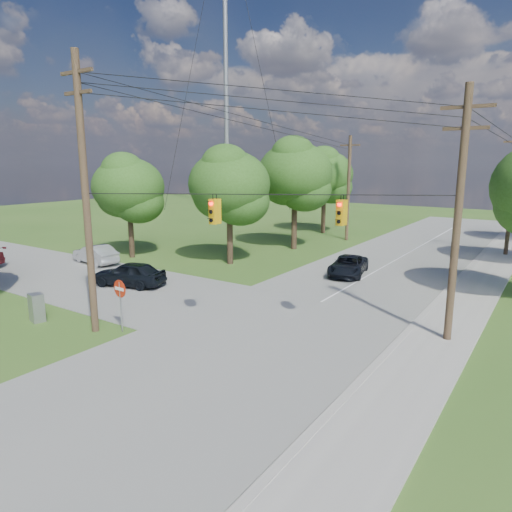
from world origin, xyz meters
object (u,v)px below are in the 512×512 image
Objects in this scene: pole_sw at (85,193)px; pole_ne at (458,214)px; car_cross_silver at (95,254)px; do_not_enter_sign at (120,294)px; pole_north_e at (512,193)px; car_cross_dark at (129,274)px; pole_north_w at (348,187)px; control_cabinet at (37,308)px; car_main_north at (348,266)px.

pole_sw is 15.51m from pole_ne.
do_not_enter_sign is at bearing 64.98° from car_cross_silver.
pole_north_e is 2.23× the size of car_cross_dark.
car_cross_dark is 1.86× the size of do_not_enter_sign.
pole_north_w reaches higher than control_cabinet.
pole_ne reaches higher than car_cross_silver.
car_cross_dark is 7.68m from car_cross_silver.
car_main_north is (17.16, 7.28, -0.07)m from car_cross_silver.
pole_sw is at bearing -89.23° from pole_north_w.
car_cross_dark reaches higher than car_cross_silver.
car_main_north is 19.07m from control_cabinet.
pole_ne reaches higher than car_cross_dark.
car_main_north is (-8.10, -13.42, -4.46)m from pole_north_e.
pole_north_w is 24.36m from car_cross_dark.
pole_sw is at bearing 60.70° from car_cross_silver.
pole_north_e is at bearing 0.00° from pole_north_w.
pole_sw is at bearing -148.32° from do_not_enter_sign.
pole_north_e reaches higher than control_cabinet.
car_main_north is (5.40, 16.18, -5.55)m from pole_sw.
pole_sw is at bearing -150.62° from pole_ne.
car_cross_dark is 7.95m from do_not_enter_sign.
pole_north_w is at bearing 122.29° from pole_ne.
do_not_enter_sign is at bearing -87.04° from pole_north_w.
control_cabinet is 0.56× the size of do_not_enter_sign.
pole_ne is at bearing -90.00° from pole_north_e.
car_main_north is at bearing -66.63° from pole_north_w.
car_cross_dark is at bearing 139.84° from do_not_enter_sign.
control_cabinet is at bearing -160.42° from do_not_enter_sign.
car_main_north is 1.92× the size of do_not_enter_sign.
pole_ne is at bearing 29.38° from pole_sw.
do_not_enter_sign is (-12.40, -29.00, -3.37)m from pole_north_e.
pole_ne is 4.35× the size of do_not_enter_sign.
pole_sw is 6.55m from control_cabinet.
car_cross_dark is 1.04× the size of car_cross_silver.
pole_north_w is at bearing 153.97° from car_cross_dark.
pole_sw is at bearing 25.35° from control_cabinet.
pole_north_w is 24.01m from car_cross_silver.
car_main_north is (10.04, 10.17, -0.12)m from car_cross_dark.
pole_sw is 4.97× the size of do_not_enter_sign.
pole_north_e is at bearing 126.60° from car_cross_dark.
car_cross_dark is 6.85m from control_cabinet.
pole_north_e is 30.07m from car_cross_dark.
pole_north_w is 2.23× the size of car_cross_dark.
pole_north_w is at bearing 180.00° from pole_north_e.
car_cross_silver is at bearing 177.05° from pole_ne.
do_not_enter_sign reaches higher than car_main_north.
pole_north_w is 4.14× the size of do_not_enter_sign.
control_cabinet is (8.35, -9.63, -0.07)m from car_cross_silver.
pole_north_w is at bearing 90.77° from pole_sw.
car_cross_dark is (-18.14, -1.59, -4.67)m from pole_ne.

